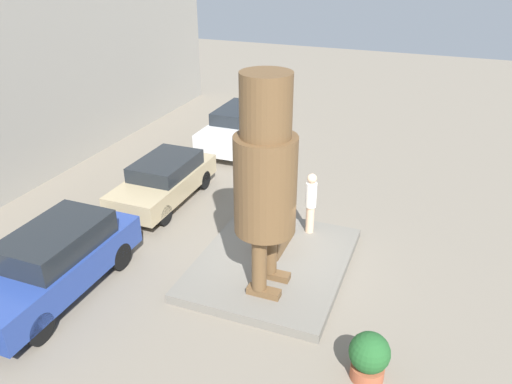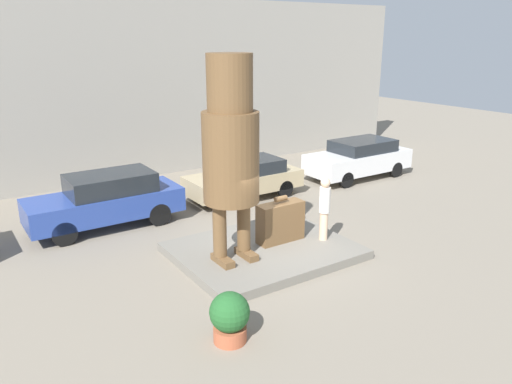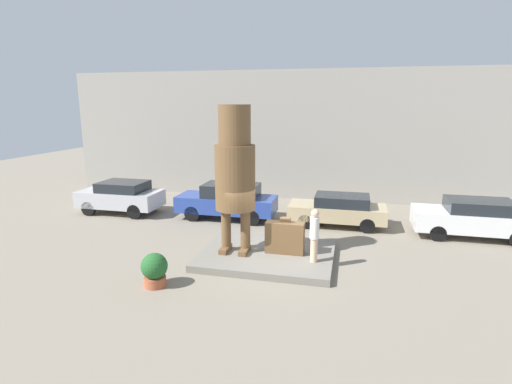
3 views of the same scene
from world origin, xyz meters
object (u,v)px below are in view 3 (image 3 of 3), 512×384
parked_car_blue (228,200)px  planter_pot (154,269)px  tourist (314,233)px  statue_figure (235,168)px  parked_car_white (474,218)px  parked_car_silver (121,196)px  giant_suitcase (285,237)px  parked_car_tan (338,209)px

parked_car_blue → planter_pot: (0.03, -7.34, -0.35)m
tourist → parked_car_blue: bearing=132.6°
statue_figure → parked_car_white: bearing=26.5°
tourist → parked_car_silver: 11.05m
giant_suitcase → tourist: (1.07, -0.58, 0.42)m
giant_suitcase → parked_car_tan: size_ratio=0.32×
parked_car_silver → parked_car_tan: size_ratio=0.95×
giant_suitcase → parked_car_silver: 9.83m
giant_suitcase → parked_car_tan: giant_suitcase is taller
tourist → parked_car_silver: bearing=154.9°
tourist → planter_pot: bearing=-151.5°
statue_figure → parked_car_silver: statue_figure is taller
statue_figure → parked_car_blue: statue_figure is taller
statue_figure → parked_car_silver: 8.76m
parked_car_silver → planter_pot: bearing=127.8°
parked_car_blue → parked_car_white: 10.52m
parked_car_silver → parked_car_tan: 10.59m
parked_car_silver → parked_car_blue: (5.48, 0.23, 0.03)m
parked_car_silver → statue_figure: bearing=148.9°
parked_car_blue → statue_figure: bearing=110.8°
parked_car_blue → parked_car_tan: parked_car_blue is taller
planter_pot → tourist: bearing=28.5°
tourist → parked_car_silver: size_ratio=0.45×
tourist → statue_figure: bearing=173.4°
statue_figure → parked_car_white: 10.08m
statue_figure → parked_car_white: (8.77, 4.37, -2.38)m
tourist → giant_suitcase: bearing=151.4°
parked_car_tan → parked_car_white: (5.42, -0.31, 0.08)m
planter_pot → parked_car_silver: bearing=127.8°
statue_figure → parked_car_silver: size_ratio=1.27×
giant_suitcase → parked_car_silver: (-8.93, 4.09, 0.06)m
tourist → parked_car_tan: (0.58, 5.01, -0.46)m
giant_suitcase → parked_car_tan: 4.72m
parked_car_blue → parked_car_tan: 5.10m
parked_car_white → planter_pot: bearing=34.2°
giant_suitcase → statue_figure: bearing=-171.3°
tourist → parked_car_white: 7.63m
parked_car_silver → planter_pot: parked_car_silver is taller
parked_car_white → parked_car_tan: bearing=-3.3°
parked_car_silver → parked_car_blue: bearing=-177.6°
statue_figure → tourist: bearing=-6.6°
giant_suitcase → parked_car_blue: bearing=128.6°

